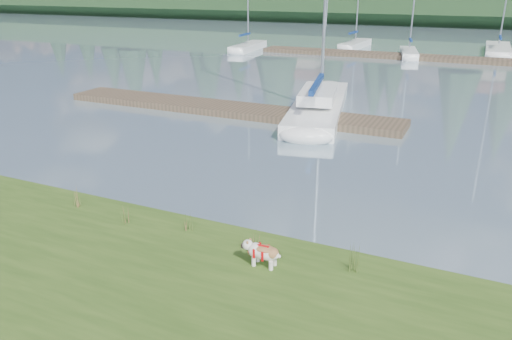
% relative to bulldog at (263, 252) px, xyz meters
% --- Properties ---
extents(ground, '(200.00, 200.00, 0.00)m').
position_rel_bulldog_xyz_m(ground, '(-3.13, 32.77, -0.64)').
color(ground, '#7D95A2').
rests_on(ground, ground).
extents(bank, '(60.00, 9.00, 0.35)m').
position_rel_bulldog_xyz_m(bank, '(-3.13, -3.23, -0.47)').
color(bank, '#3A551B').
rests_on(bank, ground).
extents(ridge, '(200.00, 20.00, 5.00)m').
position_rel_bulldog_xyz_m(ridge, '(-3.13, 75.77, 1.86)').
color(ridge, black).
rests_on(ridge, ground).
extents(bulldog, '(0.78, 0.34, 0.47)m').
position_rel_bulldog_xyz_m(bulldog, '(0.00, 0.00, 0.00)').
color(bulldog, silver).
rests_on(bulldog, bank).
extents(sailboat_main, '(4.14, 10.51, 14.68)m').
position_rel_bulldog_xyz_m(sailboat_main, '(-3.38, 14.10, -0.23)').
color(sailboat_main, white).
rests_on(sailboat_main, ground).
extents(dock_near, '(16.00, 2.00, 0.30)m').
position_rel_bulldog_xyz_m(dock_near, '(-7.13, 11.77, -0.49)').
color(dock_near, '#4C3D2C').
rests_on(dock_near, ground).
extents(dock_far, '(26.00, 2.20, 0.30)m').
position_rel_bulldog_xyz_m(dock_far, '(-1.13, 32.77, -0.49)').
color(dock_far, '#4C3D2C').
rests_on(dock_far, ground).
extents(sailboat_bg_0, '(1.98, 7.00, 10.13)m').
position_rel_bulldog_xyz_m(sailboat_bg_0, '(-15.81, 32.78, -0.32)').
color(sailboat_bg_0, white).
rests_on(sailboat_bg_0, ground).
extents(sailboat_bg_1, '(1.62, 6.90, 10.35)m').
position_rel_bulldog_xyz_m(sailboat_bg_1, '(-7.74, 38.40, -0.31)').
color(sailboat_bg_1, white).
rests_on(sailboat_bg_1, ground).
extents(sailboat_bg_2, '(2.36, 6.05, 9.15)m').
position_rel_bulldog_xyz_m(sailboat_bg_2, '(-2.54, 34.11, -0.31)').
color(sailboat_bg_2, white).
rests_on(sailboat_bg_2, ground).
extents(sailboat_bg_3, '(2.04, 9.48, 13.71)m').
position_rel_bulldog_xyz_m(sailboat_bg_3, '(3.91, 39.99, -0.32)').
color(sailboat_bg_3, white).
rests_on(sailboat_bg_3, ground).
extents(weed_0, '(0.17, 0.14, 0.52)m').
position_rel_bulldog_xyz_m(weed_0, '(-3.56, 0.30, -0.08)').
color(weed_0, '#475B23').
rests_on(weed_0, bank).
extents(weed_1, '(0.17, 0.14, 0.40)m').
position_rel_bulldog_xyz_m(weed_1, '(-2.08, 0.64, -0.13)').
color(weed_1, '#475B23').
rests_on(weed_1, bank).
extents(weed_2, '(0.17, 0.14, 0.65)m').
position_rel_bulldog_xyz_m(weed_2, '(-0.31, 0.24, -0.02)').
color(weed_2, '#475B23').
rests_on(weed_2, bank).
extents(weed_3, '(0.17, 0.14, 0.60)m').
position_rel_bulldog_xyz_m(weed_3, '(-5.21, 0.58, -0.04)').
color(weed_3, '#475B23').
rests_on(weed_3, bank).
extents(weed_4, '(0.17, 0.14, 0.39)m').
position_rel_bulldog_xyz_m(weed_4, '(-0.64, 0.42, -0.13)').
color(weed_4, '#475B23').
rests_on(weed_4, bank).
extents(weed_5, '(0.17, 0.14, 0.69)m').
position_rel_bulldog_xyz_m(weed_5, '(1.67, 0.52, -0.00)').
color(weed_5, '#475B23').
rests_on(weed_5, bank).
extents(mud_lip, '(60.00, 0.50, 0.14)m').
position_rel_bulldog_xyz_m(mud_lip, '(-3.13, 1.17, -0.57)').
color(mud_lip, '#33281C').
rests_on(mud_lip, ground).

